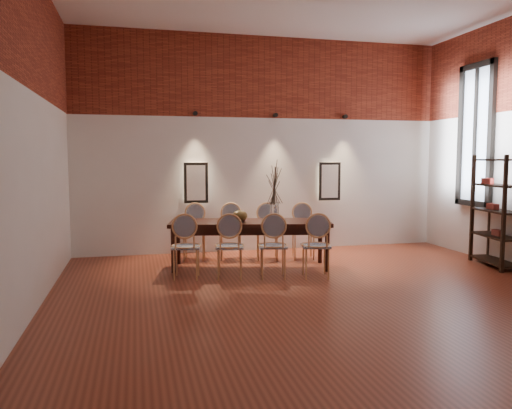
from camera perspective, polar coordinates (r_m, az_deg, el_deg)
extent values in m
cube|color=brown|center=(6.38, 8.95, -10.71)|extent=(7.00, 7.00, 0.02)
cube|color=silver|center=(9.51, 0.84, 6.83)|extent=(7.00, 0.10, 4.00)
cube|color=silver|center=(5.78, -25.57, 7.35)|extent=(0.10, 7.00, 4.00)
cube|color=maroon|center=(9.56, 0.96, 14.36)|extent=(7.00, 0.02, 1.50)
cube|color=maroon|center=(5.96, -25.37, 19.47)|extent=(0.02, 7.00, 1.50)
cube|color=#FFEAC6|center=(9.18, -6.90, 2.48)|extent=(0.36, 0.06, 0.66)
cube|color=#FFEAC6|center=(9.83, 8.35, 2.65)|extent=(0.36, 0.06, 0.66)
cylinder|color=black|center=(9.18, -6.96, 10.30)|extent=(0.08, 0.10, 0.08)
cylinder|color=black|center=(9.47, 2.24, 10.17)|extent=(0.08, 0.10, 0.08)
cylinder|color=black|center=(9.94, 10.14, 9.86)|extent=(0.08, 0.10, 0.08)
cube|color=silver|center=(9.63, 23.87, 7.26)|extent=(0.02, 0.78, 2.38)
cube|color=black|center=(9.62, 23.77, 7.27)|extent=(0.08, 0.90, 2.50)
cube|color=black|center=(9.62, 23.77, 7.27)|extent=(0.06, 0.06, 2.40)
cube|color=black|center=(7.98, -0.68, -4.57)|extent=(2.63, 1.30, 0.75)
cylinder|color=silver|center=(7.93, 2.11, -0.81)|extent=(0.14, 0.14, 0.30)
ellipsoid|color=brown|center=(7.86, -1.85, -1.30)|extent=(0.24, 0.24, 0.18)
cube|color=#862759|center=(8.06, -2.20, -1.68)|extent=(0.29, 0.23, 0.03)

